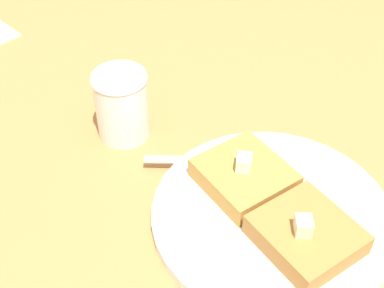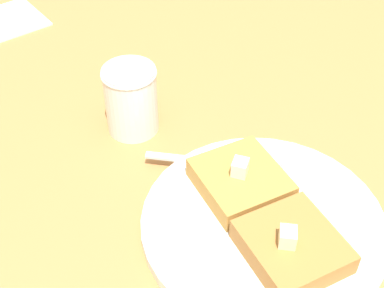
{
  "view_description": "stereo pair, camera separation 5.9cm",
  "coord_description": "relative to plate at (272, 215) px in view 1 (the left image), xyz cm",
  "views": [
    {
      "loc": [
        38.31,
        -10.51,
        47.06
      ],
      "look_at": [
        -2.96,
        4.05,
        7.09
      ],
      "focal_mm": 50.0,
      "sensor_mm": 36.0,
      "label": 1
    },
    {
      "loc": [
        39.9,
        -4.81,
        47.06
      ],
      "look_at": [
        -2.96,
        4.05,
        7.09
      ],
      "focal_mm": 50.0,
      "sensor_mm": 36.0,
      "label": 2
    }
  ],
  "objects": [
    {
      "name": "plate",
      "position": [
        0.0,
        0.0,
        0.0
      ],
      "size": [
        25.56,
        25.56,
        1.3
      ],
      "color": "silver",
      "rests_on": "table_surface"
    },
    {
      "name": "table_surface",
      "position": [
        -6.51,
        -9.7,
        -2.04
      ],
      "size": [
        119.9,
        119.9,
        2.59
      ],
      "primitive_type": "cube",
      "color": "#AF723E",
      "rests_on": "ground"
    },
    {
      "name": "butter_pat_secondary",
      "position": [
        5.05,
        0.43,
        3.9
      ],
      "size": [
        2.2,
        2.09,
        1.77
      ],
      "primitive_type": "cube",
      "rotation": [
        0.0,
        0.0,
        2.8
      ],
      "color": "#F1E8B6",
      "rests_on": "toast_slice_middle"
    },
    {
      "name": "butter_pat_primary",
      "position": [
        -4.69,
        -1.45,
        3.9
      ],
      "size": [
        2.32,
        2.26,
        1.77
      ],
      "primitive_type": "cube",
      "rotation": [
        0.0,
        0.0,
        2.62
      ],
      "color": "#F2E9CA",
      "rests_on": "toast_slice_left"
    },
    {
      "name": "toast_slice_middle",
      "position": [
        4.71,
        1.27,
        1.79
      ],
      "size": [
        11.19,
        10.75,
        2.46
      ],
      "primitive_type": "cube",
      "rotation": [
        0.0,
        0.0,
        0.26
      ],
      "color": "#A96E33",
      "rests_on": "plate"
    },
    {
      "name": "fork",
      "position": [
        -8.76,
        -2.19,
        0.73
      ],
      "size": [
        7.01,
        15.47,
        0.36
      ],
      "color": "silver",
      "rests_on": "plate"
    },
    {
      "name": "toast_slice_left",
      "position": [
        -4.71,
        -1.27,
        1.79
      ],
      "size": [
        11.19,
        10.75,
        2.46
      ],
      "primitive_type": "cube",
      "rotation": [
        0.0,
        0.0,
        0.26
      ],
      "color": "#B78139",
      "rests_on": "plate"
    },
    {
      "name": "syrup_jar",
      "position": [
        -18.93,
        -11.3,
        3.35
      ],
      "size": [
        6.69,
        6.69,
        8.8
      ],
      "color": "#5A2709",
      "rests_on": "table_surface"
    }
  ]
}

